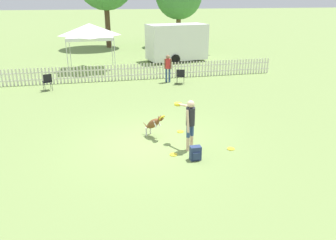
{
  "coord_description": "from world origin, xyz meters",
  "views": [
    {
      "loc": [
        -1.63,
        -9.88,
        4.62
      ],
      "look_at": [
        0.57,
        -0.02,
        0.79
      ],
      "focal_mm": 35.0,
      "sensor_mm": 36.0,
      "label": 1
    }
  ],
  "objects_px": {
    "frisbee_midfield": "(231,149)",
    "folding_chair_blue_left": "(181,75)",
    "frisbee_near_handler": "(174,155)",
    "backpack_on_grass": "(195,153)",
    "handler_person": "(189,119)",
    "frisbee_near_dog": "(180,132)",
    "spectator_standing": "(168,66)",
    "canopy_tent_main": "(89,31)",
    "leaping_dog": "(154,123)",
    "equipment_trailer": "(177,42)",
    "folding_chair_center": "(47,80)"
  },
  "relations": [
    {
      "from": "frisbee_midfield",
      "to": "canopy_tent_main",
      "type": "height_order",
      "value": "canopy_tent_main"
    },
    {
      "from": "backpack_on_grass",
      "to": "equipment_trailer",
      "type": "distance_m",
      "value": 16.12
    },
    {
      "from": "frisbee_near_handler",
      "to": "folding_chair_blue_left",
      "type": "xyz_separation_m",
      "value": [
        2.43,
        8.48,
        0.49
      ]
    },
    {
      "from": "frisbee_near_handler",
      "to": "equipment_trailer",
      "type": "distance_m",
      "value": 15.83
    },
    {
      "from": "frisbee_midfield",
      "to": "folding_chair_blue_left",
      "type": "relative_size",
      "value": 0.28
    },
    {
      "from": "folding_chair_blue_left",
      "to": "folding_chair_center",
      "type": "xyz_separation_m",
      "value": [
        -7.07,
        0.13,
        0.04
      ]
    },
    {
      "from": "leaping_dog",
      "to": "spectator_standing",
      "type": "relative_size",
      "value": 0.58
    },
    {
      "from": "backpack_on_grass",
      "to": "spectator_standing",
      "type": "height_order",
      "value": "spectator_standing"
    },
    {
      "from": "handler_person",
      "to": "frisbee_midfield",
      "type": "distance_m",
      "value": 1.7
    },
    {
      "from": "spectator_standing",
      "to": "frisbee_near_dog",
      "type": "bearing_deg",
      "value": 94.99
    },
    {
      "from": "handler_person",
      "to": "leaping_dog",
      "type": "distance_m",
      "value": 1.6
    },
    {
      "from": "folding_chair_blue_left",
      "to": "leaping_dog",
      "type": "bearing_deg",
      "value": 84.19
    },
    {
      "from": "folding_chair_blue_left",
      "to": "folding_chair_center",
      "type": "height_order",
      "value": "folding_chair_center"
    },
    {
      "from": "leaping_dog",
      "to": "frisbee_near_handler",
      "type": "bearing_deg",
      "value": 65.63
    },
    {
      "from": "folding_chair_blue_left",
      "to": "canopy_tent_main",
      "type": "height_order",
      "value": "canopy_tent_main"
    },
    {
      "from": "backpack_on_grass",
      "to": "frisbee_near_dog",
      "type": "bearing_deg",
      "value": 87.28
    },
    {
      "from": "canopy_tent_main",
      "to": "leaping_dog",
      "type": "bearing_deg",
      "value": -80.34
    },
    {
      "from": "leaping_dog",
      "to": "folding_chair_blue_left",
      "type": "bearing_deg",
      "value": -148.76
    },
    {
      "from": "spectator_standing",
      "to": "folding_chair_center",
      "type": "bearing_deg",
      "value": 17.43
    },
    {
      "from": "frisbee_near_handler",
      "to": "frisbee_midfield",
      "type": "distance_m",
      "value": 1.9
    },
    {
      "from": "frisbee_near_handler",
      "to": "equipment_trailer",
      "type": "bearing_deg",
      "value": 75.7
    },
    {
      "from": "backpack_on_grass",
      "to": "equipment_trailer",
      "type": "height_order",
      "value": "equipment_trailer"
    },
    {
      "from": "leaping_dog",
      "to": "spectator_standing",
      "type": "xyz_separation_m",
      "value": [
        2.16,
        7.48,
        0.42
      ]
    },
    {
      "from": "handler_person",
      "to": "canopy_tent_main",
      "type": "xyz_separation_m",
      "value": [
        -2.94,
        13.1,
        1.48
      ]
    },
    {
      "from": "canopy_tent_main",
      "to": "backpack_on_grass",
      "type": "bearing_deg",
      "value": -78.05
    },
    {
      "from": "folding_chair_center",
      "to": "folding_chair_blue_left",
      "type": "bearing_deg",
      "value": 159.33
    },
    {
      "from": "folding_chair_center",
      "to": "spectator_standing",
      "type": "height_order",
      "value": "spectator_standing"
    },
    {
      "from": "leaping_dog",
      "to": "folding_chair_center",
      "type": "relative_size",
      "value": 1.0
    },
    {
      "from": "frisbee_near_handler",
      "to": "folding_chair_center",
      "type": "distance_m",
      "value": 9.79
    },
    {
      "from": "frisbee_near_dog",
      "to": "spectator_standing",
      "type": "height_order",
      "value": "spectator_standing"
    },
    {
      "from": "folding_chair_center",
      "to": "equipment_trailer",
      "type": "distance_m",
      "value": 10.87
    },
    {
      "from": "folding_chair_blue_left",
      "to": "canopy_tent_main",
      "type": "relative_size",
      "value": 0.28
    },
    {
      "from": "leaping_dog",
      "to": "equipment_trailer",
      "type": "distance_m",
      "value": 14.43
    },
    {
      "from": "folding_chair_blue_left",
      "to": "equipment_trailer",
      "type": "height_order",
      "value": "equipment_trailer"
    },
    {
      "from": "backpack_on_grass",
      "to": "folding_chair_blue_left",
      "type": "relative_size",
      "value": 0.52
    },
    {
      "from": "frisbee_midfield",
      "to": "spectator_standing",
      "type": "bearing_deg",
      "value": 90.5
    },
    {
      "from": "frisbee_near_dog",
      "to": "canopy_tent_main",
      "type": "xyz_separation_m",
      "value": [
        -3.04,
        11.67,
        2.5
      ]
    },
    {
      "from": "folding_chair_center",
      "to": "equipment_trailer",
      "type": "xyz_separation_m",
      "value": [
        8.54,
        6.67,
        0.87
      ]
    },
    {
      "from": "equipment_trailer",
      "to": "frisbee_near_handler",
      "type": "bearing_deg",
      "value": -113.66
    },
    {
      "from": "backpack_on_grass",
      "to": "spectator_standing",
      "type": "xyz_separation_m",
      "value": [
        1.25,
        9.44,
        0.72
      ]
    },
    {
      "from": "frisbee_near_handler",
      "to": "frisbee_midfield",
      "type": "height_order",
      "value": "same"
    },
    {
      "from": "folding_chair_blue_left",
      "to": "canopy_tent_main",
      "type": "bearing_deg",
      "value": -29.97
    },
    {
      "from": "folding_chair_blue_left",
      "to": "frisbee_near_dog",
      "type": "bearing_deg",
      "value": 91.24
    },
    {
      "from": "backpack_on_grass",
      "to": "canopy_tent_main",
      "type": "distance_m",
      "value": 14.35
    },
    {
      "from": "frisbee_near_handler",
      "to": "equipment_trailer",
      "type": "height_order",
      "value": "equipment_trailer"
    },
    {
      "from": "handler_person",
      "to": "frisbee_near_dog",
      "type": "xyz_separation_m",
      "value": [
        0.09,
        1.43,
        -1.02
      ]
    },
    {
      "from": "frisbee_near_dog",
      "to": "canopy_tent_main",
      "type": "bearing_deg",
      "value": 104.58
    },
    {
      "from": "frisbee_near_handler",
      "to": "spectator_standing",
      "type": "height_order",
      "value": "spectator_standing"
    },
    {
      "from": "handler_person",
      "to": "frisbee_near_handler",
      "type": "distance_m",
      "value": 1.22
    },
    {
      "from": "frisbee_midfield",
      "to": "canopy_tent_main",
      "type": "bearing_deg",
      "value": 107.64
    }
  ]
}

